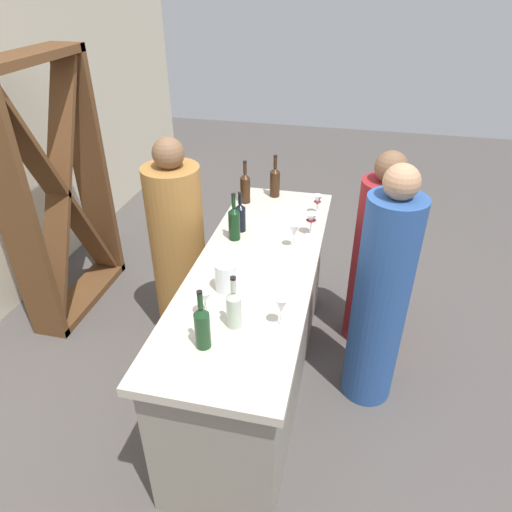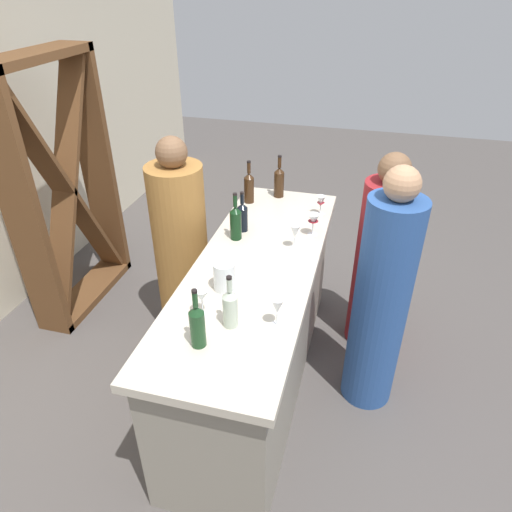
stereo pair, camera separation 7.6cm
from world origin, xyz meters
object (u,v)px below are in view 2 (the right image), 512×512
(wine_bottle_rightmost_amber_brown, at_px, (249,187))
(wine_bottle_far_right_amber_brown, at_px, (279,181))
(wine_bottle_center_dark_green, at_px, (236,222))
(person_left_guest, at_px, (381,303))
(wine_rack, at_px, (65,191))
(wine_bottle_second_left_clear_pale, at_px, (230,307))
(water_pitcher, at_px, (224,276))
(person_center_guest, at_px, (379,262))
(wine_bottle_second_right_near_black, at_px, (242,216))
(wine_glass_far_center, at_px, (202,296))
(person_right_guest, at_px, (181,251))
(wine_glass_near_center, at_px, (313,220))
(wine_glass_near_right, at_px, (277,307))
(wine_glass_near_left, at_px, (321,202))
(wine_bottle_leftmost_olive_green, at_px, (197,325))
(wine_glass_far_left, at_px, (295,232))

(wine_bottle_rightmost_amber_brown, distance_m, wine_bottle_far_right_amber_brown, 0.24)
(wine_bottle_center_dark_green, bearing_deg, person_left_guest, -100.72)
(wine_rack, relative_size, wine_bottle_second_left_clear_pale, 6.93)
(water_pitcher, relative_size, person_center_guest, 0.11)
(wine_bottle_second_right_near_black, xyz_separation_m, person_center_guest, (0.27, -0.91, -0.38))
(wine_bottle_rightmost_amber_brown, bearing_deg, wine_glass_far_center, -174.52)
(person_center_guest, relative_size, person_right_guest, 0.95)
(wine_rack, relative_size, person_left_guest, 1.23)
(wine_glass_near_center, relative_size, wine_glass_far_center, 0.97)
(wine_bottle_second_left_clear_pale, relative_size, person_center_guest, 0.19)
(wine_bottle_center_dark_green, distance_m, person_center_guest, 1.07)
(wine_glass_near_center, height_order, wine_glass_far_center, wine_glass_far_center)
(wine_bottle_rightmost_amber_brown, distance_m, wine_glass_near_right, 1.40)
(wine_glass_near_left, bearing_deg, wine_bottle_leftmost_olive_green, 166.41)
(wine_bottle_leftmost_olive_green, height_order, wine_bottle_rightmost_amber_brown, wine_bottle_rightmost_amber_brown)
(wine_glass_near_center, xyz_separation_m, wine_glass_far_center, (-0.94, 0.40, 0.01))
(wine_glass_near_right, height_order, person_left_guest, person_left_guest)
(wine_bottle_second_left_clear_pale, height_order, person_right_guest, person_right_guest)
(wine_bottle_leftmost_olive_green, relative_size, wine_bottle_center_dark_green, 0.99)
(wine_bottle_second_left_clear_pale, bearing_deg, wine_glass_far_center, 76.81)
(wine_glass_near_left, height_order, wine_glass_far_left, wine_glass_far_left)
(wine_bottle_second_left_clear_pale, xyz_separation_m, wine_glass_near_center, (0.98, -0.24, -0.00))
(wine_bottle_leftmost_olive_green, xyz_separation_m, wine_bottle_center_dark_green, (0.98, 0.12, 0.00))
(person_right_guest, bearing_deg, person_center_guest, 17.48)
(water_pitcher, bearing_deg, person_right_guest, 39.66)
(wine_glass_far_left, relative_size, wine_glass_far_center, 1.02)
(person_right_guest, bearing_deg, wine_bottle_far_right_amber_brown, 51.15)
(person_left_guest, bearing_deg, wine_glass_far_left, 4.42)
(wine_rack, height_order, wine_bottle_leftmost_olive_green, wine_rack)
(wine_glass_far_left, bearing_deg, person_right_guest, 79.77)
(wine_glass_near_right, height_order, wine_glass_far_left, wine_glass_near_right)
(wine_glass_near_center, bearing_deg, wine_bottle_far_right_amber_brown, 32.82)
(wine_glass_far_center, relative_size, person_center_guest, 0.11)
(wine_rack, xyz_separation_m, wine_glass_near_center, (-0.14, -1.92, 0.07))
(wine_bottle_leftmost_olive_green, bearing_deg, wine_bottle_second_right_near_black, 5.66)
(person_left_guest, bearing_deg, wine_glass_far_center, 54.39)
(wine_bottle_leftmost_olive_green, relative_size, person_left_guest, 0.19)
(wine_bottle_leftmost_olive_green, distance_m, wine_glass_far_left, 1.00)
(wine_glass_near_right, bearing_deg, wine_glass_far_center, 92.13)
(person_left_guest, bearing_deg, wine_bottle_rightmost_amber_brown, -15.54)
(wine_glass_near_left, distance_m, wine_glass_far_center, 1.31)
(wine_glass_far_left, bearing_deg, wine_rack, 79.86)
(wine_bottle_second_left_clear_pale, distance_m, wine_bottle_rightmost_amber_brown, 1.38)
(water_pitcher, distance_m, person_center_guest, 1.28)
(wine_glass_near_right, relative_size, person_right_guest, 0.11)
(wine_glass_near_right, relative_size, wine_glass_far_left, 1.02)
(wine_bottle_second_left_clear_pale, height_order, wine_glass_far_center, wine_bottle_second_left_clear_pale)
(wine_bottle_leftmost_olive_green, distance_m, wine_bottle_second_right_near_black, 1.10)
(wine_bottle_second_left_clear_pale, bearing_deg, person_center_guest, -30.24)
(person_center_guest, bearing_deg, wine_bottle_second_left_clear_pale, 57.08)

